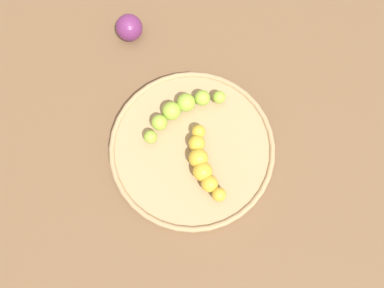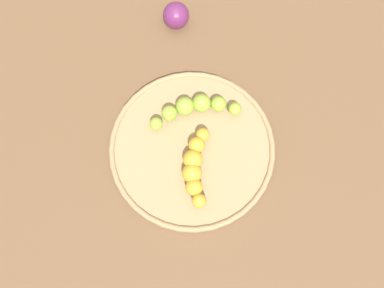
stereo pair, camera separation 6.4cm
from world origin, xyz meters
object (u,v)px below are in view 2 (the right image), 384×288
(banana_spotted, at_px, (195,166))
(plum_purple, at_px, (176,15))
(banana_green, at_px, (194,108))
(fruit_bowl, at_px, (192,148))

(banana_spotted, height_order, plum_purple, banana_spotted)
(banana_green, relative_size, plum_purple, 3.03)
(plum_purple, bearing_deg, banana_spotted, 15.27)
(fruit_bowl, relative_size, plum_purple, 5.69)
(banana_spotted, xyz_separation_m, banana_green, (-0.11, -0.02, -0.00))
(fruit_bowl, bearing_deg, banana_spotted, 15.68)
(banana_spotted, distance_m, plum_purple, 0.31)
(fruit_bowl, distance_m, banana_green, 0.07)
(fruit_bowl, distance_m, plum_purple, 0.27)
(fruit_bowl, height_order, plum_purple, plum_purple)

